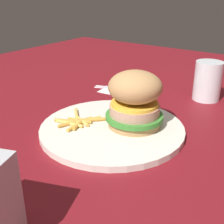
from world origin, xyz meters
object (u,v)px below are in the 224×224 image
object	(u,v)px
napkin	(125,89)
drink_glass	(207,83)
fries_pile	(79,121)
fork	(124,88)
plate	(112,129)
sandwich	(135,99)

from	to	relation	value
napkin	drink_glass	distance (m)	0.22
drink_glass	fries_pile	bearing A→B (deg)	64.15
napkin	fork	xyz separation A→B (m)	(0.00, 0.00, 0.00)
plate	napkin	world-z (taller)	plate
plate	fork	world-z (taller)	plate
fries_pile	napkin	distance (m)	0.26
fries_pile	drink_glass	xyz separation A→B (m)	(-0.15, -0.31, 0.03)
plate	drink_glass	world-z (taller)	drink_glass
fries_pile	napkin	bearing A→B (deg)	-77.29
fries_pile	fork	world-z (taller)	fries_pile
napkin	fork	world-z (taller)	fork
fork	fries_pile	bearing A→B (deg)	103.07
fork	plate	bearing A→B (deg)	118.17
napkin	drink_glass	xyz separation A→B (m)	(-0.21, -0.06, 0.04)
plate	fries_pile	bearing A→B (deg)	22.68
drink_glass	fork	bearing A→B (deg)	15.73
fork	drink_glass	bearing A→B (deg)	-164.27
sandwich	fork	world-z (taller)	sandwich
sandwich	napkin	xyz separation A→B (m)	(0.15, -0.19, -0.07)
fork	drink_glass	world-z (taller)	drink_glass
napkin	drink_glass	world-z (taller)	drink_glass
fries_pile	plate	bearing A→B (deg)	-157.32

